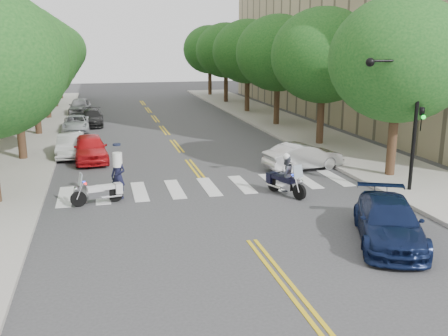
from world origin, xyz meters
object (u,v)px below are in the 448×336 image
object	(u,v)px
motorcycle_police	(285,176)
officer_standing	(118,176)
sedan_blue	(389,222)
motorcycle_parked	(102,192)
convertible	(303,156)

from	to	relation	value
motorcycle_police	officer_standing	bearing A→B (deg)	-32.51
motorcycle_police	sedan_blue	bearing A→B (deg)	81.31
motorcycle_parked	officer_standing	distance (m)	1.02
motorcycle_police	sedan_blue	distance (m)	5.90
officer_standing	sedan_blue	size ratio (longest dim) A/B	0.39
motorcycle_police	convertible	world-z (taller)	motorcycle_police
officer_standing	convertible	size ratio (longest dim) A/B	0.45
motorcycle_police	sedan_blue	world-z (taller)	motorcycle_police
motorcycle_police	motorcycle_parked	size ratio (longest dim) A/B	1.03
sedan_blue	convertible	bearing A→B (deg)	106.84
convertible	motorcycle_parked	bearing A→B (deg)	98.52
convertible	motorcycle_police	bearing A→B (deg)	138.13
motorcycle_parked	convertible	world-z (taller)	motorcycle_parked
motorcycle_parked	convertible	distance (m)	10.59
officer_standing	sedan_blue	xyz separation A→B (m)	(8.25, -6.96, -0.24)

